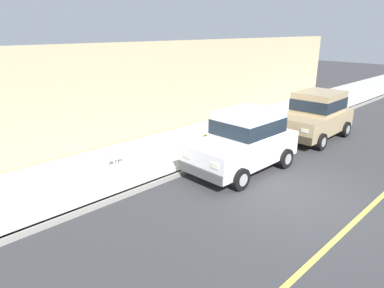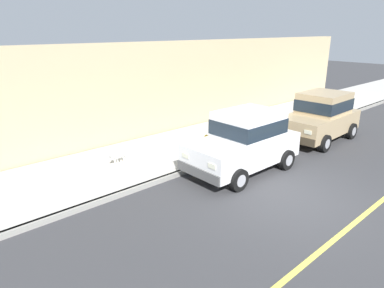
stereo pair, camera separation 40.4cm
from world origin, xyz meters
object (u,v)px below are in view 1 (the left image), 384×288
car_white_hatchback (244,140)px  car_tan_hatchback (316,115)px  fire_hydrant (205,146)px  dog_white (117,157)px

car_white_hatchback → car_tan_hatchback: (-0.02, 4.71, 0.00)m
fire_hydrant → dog_white: bearing=-115.9°
car_white_hatchback → fire_hydrant: bearing=-172.4°
car_tan_hatchback → dog_white: car_tan_hatchback is taller
car_white_hatchback → dog_white: size_ratio=5.15×
car_white_hatchback → car_tan_hatchback: same height
car_white_hatchback → fire_hydrant: car_white_hatchback is taller
car_white_hatchback → dog_white: (-2.78, -2.87, -0.55)m
dog_white → car_tan_hatchback: bearing=70.0°
car_tan_hatchback → fire_hydrant: (-1.46, -4.90, -0.50)m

